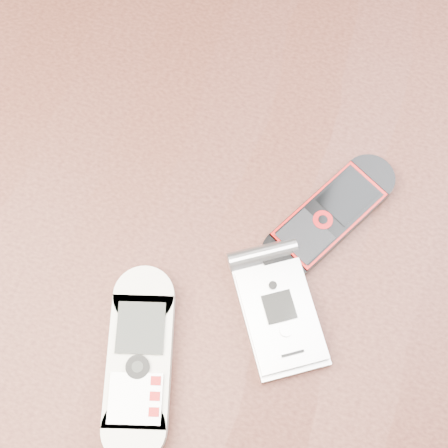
# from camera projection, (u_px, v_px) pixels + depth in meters

# --- Properties ---
(ground) EXTENTS (4.00, 4.00, 0.00)m
(ground) POSITION_uv_depth(u_px,v_px,m) (222.00, 361.00, 1.19)
(ground) COLOR #472B19
(ground) RESTS_ON ground
(table) EXTENTS (1.20, 0.80, 0.75)m
(table) POSITION_uv_depth(u_px,v_px,m) (219.00, 265.00, 0.59)
(table) COLOR black
(table) RESTS_ON ground
(nokia_white) EXTENTS (0.08, 0.15, 0.02)m
(nokia_white) POSITION_uv_depth(u_px,v_px,m) (140.00, 361.00, 0.44)
(nokia_white) COLOR silver
(nokia_white) RESTS_ON table
(nokia_black_red) EXTENTS (0.10, 0.13, 0.01)m
(nokia_black_red) POSITION_uv_depth(u_px,v_px,m) (329.00, 216.00, 0.48)
(nokia_black_red) COLOR black
(nokia_black_red) RESTS_ON table
(motorola_razr) EXTENTS (0.10, 0.11, 0.02)m
(motorola_razr) POSITION_uv_depth(u_px,v_px,m) (279.00, 313.00, 0.46)
(motorola_razr) COLOR #B3B3B8
(motorola_razr) RESTS_ON table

